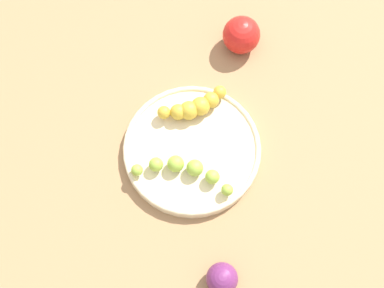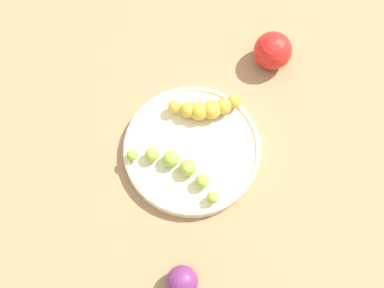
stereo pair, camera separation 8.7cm
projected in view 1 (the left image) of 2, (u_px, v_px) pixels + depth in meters
The scene contains 6 objects.
ground_plane at pixel (192, 152), 0.91m from camera, with size 2.40×2.40×0.00m, color #936D47.
fruit_bowl at pixel (192, 149), 0.90m from camera, with size 0.25×0.25×0.02m.
banana_spotted at pixel (194, 107), 0.90m from camera, with size 0.04×0.13×0.03m.
banana_green at pixel (184, 170), 0.86m from camera, with size 0.11×0.15×0.03m.
plum_purple at pixel (222, 279), 0.80m from camera, with size 0.05×0.05×0.05m, color #662659.
apple_red at pixel (241, 35), 0.95m from camera, with size 0.07×0.07×0.07m, color red.
Camera 1 is at (-0.29, 0.12, 0.85)m, focal length 46.92 mm.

